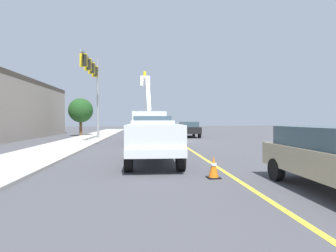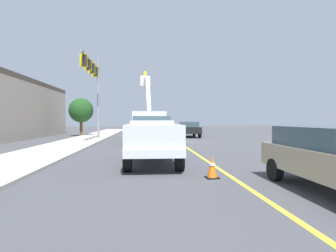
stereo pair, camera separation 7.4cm
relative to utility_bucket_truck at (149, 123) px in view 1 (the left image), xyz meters
The scene contains 10 objects.
ground 2.99m from the utility_bucket_truck, 93.10° to the right, with size 120.00×120.00×0.00m, color #47474C.
sidewalk_far_side 6.10m from the utility_bucket_truck, 83.08° to the left, with size 60.00×3.60×0.12m, color #B2ADA3.
lane_centre_stripe 2.98m from the utility_bucket_truck, 93.10° to the right, with size 50.00×0.16×0.01m, color yellow.
utility_bucket_truck is the anchor object (origin of this frame).
service_pickup_truck 11.83m from the utility_bucket_truck, behind, with size 5.78×2.65×2.06m.
passing_minivan 7.69m from the utility_bucket_truck, 42.23° to the right, with size 4.97×2.37×1.69m.
traffic_cone_leading 15.11m from the utility_bucket_truck, behind, with size 0.40×0.40×0.72m.
traffic_cone_mid_front 4.65m from the utility_bucket_truck, 34.71° to the right, with size 0.40×0.40×0.87m.
traffic_signal_mast 6.42m from the utility_bucket_truck, 69.54° to the left, with size 7.20×1.05×7.95m.
street_tree_right 11.76m from the utility_bucket_truck, 35.58° to the left, with size 2.81×2.81×4.41m.
Camera 1 is at (-23.16, 5.26, 1.87)m, focal length 28.95 mm.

